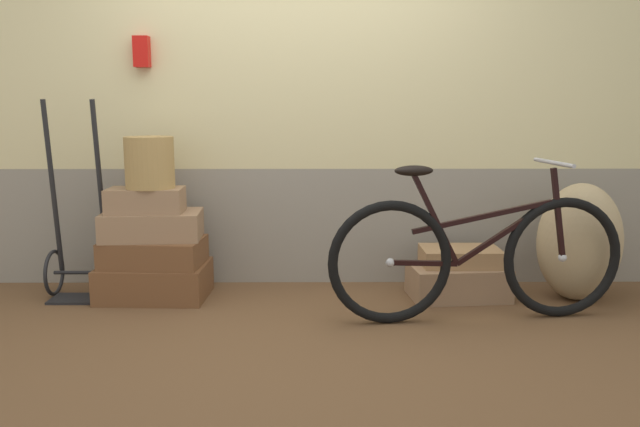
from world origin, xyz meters
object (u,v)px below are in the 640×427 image
suitcase_3 (146,200)px  bicycle (477,257)px  suitcase_0 (155,281)px  wicker_basket (150,162)px  suitcase_5 (460,256)px  suitcase_4 (458,282)px  luggage_trolley (80,253)px  suitcase_1 (154,252)px  burlap_sack (579,242)px  suitcase_2 (153,225)px

suitcase_3 → bicycle: bicycle is taller
suitcase_0 → wicker_basket: 0.77m
suitcase_5 → wicker_basket: wicker_basket is taller
suitcase_0 → suitcase_4: 1.97m
luggage_trolley → bicycle: bearing=-11.2°
suitcase_3 → suitcase_4: (2.00, -0.00, -0.54)m
suitcase_4 → luggage_trolley: bearing=172.8°
suitcase_1 → burlap_sack: size_ratio=0.82×
burlap_sack → suitcase_1: bearing=178.9°
suitcase_2 → suitcase_5: suitcase_2 is taller
suitcase_0 → bicycle: size_ratio=0.39×
suitcase_4 → wicker_basket: wicker_basket is taller
suitcase_5 → luggage_trolley: bearing=179.1°
wicker_basket → luggage_trolley: luggage_trolley is taller
suitcase_5 → bicycle: size_ratio=0.29×
suitcase_4 → suitcase_3: bearing=174.2°
suitcase_2 → wicker_basket: bearing=-81.4°
luggage_trolley → burlap_sack: (3.21, -0.10, 0.09)m
suitcase_3 → luggage_trolley: size_ratio=0.37×
suitcase_0 → suitcase_3: (-0.03, -0.02, 0.53)m
suitcase_2 → burlap_sack: size_ratio=0.81×
suitcase_0 → luggage_trolley: luggage_trolley is taller
suitcase_1 → suitcase_4: 1.97m
burlap_sack → bicycle: size_ratio=0.43×
suitcase_4 → burlap_sack: bearing=-8.9°
luggage_trolley → burlap_sack: luggage_trolley is taller
suitcase_0 → luggage_trolley: bearing=177.9°
suitcase_5 → luggage_trolley: size_ratio=0.39×
suitcase_2 → suitcase_5: (1.98, -0.00, -0.21)m
suitcase_2 → suitcase_5: bearing=-3.9°
suitcase_2 → wicker_basket: 0.41m
suitcase_2 → suitcase_3: size_ratio=1.31×
suitcase_3 → burlap_sack: burlap_sack is taller
suitcase_1 → suitcase_2: 0.17m
suitcase_4 → luggage_trolley: luggage_trolley is taller
wicker_basket → burlap_sack: size_ratio=0.43×
suitcase_5 → bicycle: bicycle is taller
suitcase_2 → burlap_sack: bearing=-5.3°
suitcase_1 → suitcase_5: (1.98, 0.02, -0.04)m
luggage_trolley → wicker_basket: bearing=-6.0°
suitcase_2 → bicycle: 2.03m
suitcase_4 → wicker_basket: size_ratio=1.90×
suitcase_0 → wicker_basket: wicker_basket is taller
suitcase_4 → suitcase_5: suitcase_5 is taller
suitcase_1 → suitcase_3: bearing=-159.9°
suitcase_2 → suitcase_4: suitcase_2 is taller
suitcase_1 → luggage_trolley: (-0.49, 0.05, -0.01)m
burlap_sack → bicycle: 0.85m
bicycle → wicker_basket: bearing=167.5°
suitcase_1 → suitcase_2: suitcase_2 is taller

